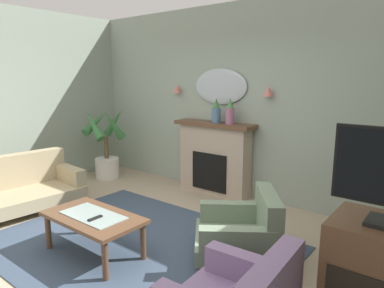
% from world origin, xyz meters
% --- Properties ---
extents(floor, '(7.00, 5.82, 0.10)m').
position_xyz_m(floor, '(0.00, 0.00, -0.05)').
color(floor, tan).
rests_on(floor, ground).
extents(wall_back, '(7.00, 0.10, 2.96)m').
position_xyz_m(wall_back, '(0.00, 2.46, 1.48)').
color(wall_back, '#93A393').
rests_on(wall_back, ground).
extents(patterned_rug, '(3.20, 2.40, 0.01)m').
position_xyz_m(patterned_rug, '(0.00, 0.20, 0.01)').
color(patterned_rug, '#38475B').
rests_on(patterned_rug, ground).
extents(fireplace, '(1.36, 0.36, 1.16)m').
position_xyz_m(fireplace, '(-0.35, 2.24, 0.57)').
color(fireplace, tan).
rests_on(fireplace, ground).
extents(mantel_vase_left, '(0.14, 0.14, 0.39)m').
position_xyz_m(mantel_vase_left, '(-0.30, 2.21, 1.33)').
color(mantel_vase_left, '#4C7093').
rests_on(mantel_vase_left, fireplace).
extents(mantel_vase_right, '(0.13, 0.13, 0.40)m').
position_xyz_m(mantel_vase_right, '(-0.05, 2.21, 1.33)').
color(mantel_vase_right, '#9E6084').
rests_on(mantel_vase_right, fireplace).
extents(wall_mirror, '(0.96, 0.06, 0.56)m').
position_xyz_m(wall_mirror, '(-0.35, 2.38, 1.71)').
color(wall_mirror, '#B2BCC6').
extents(wall_sconce_left, '(0.14, 0.14, 0.14)m').
position_xyz_m(wall_sconce_left, '(-1.20, 2.33, 1.66)').
color(wall_sconce_left, '#D17066').
extents(wall_sconce_right, '(0.14, 0.14, 0.14)m').
position_xyz_m(wall_sconce_right, '(0.50, 2.33, 1.66)').
color(wall_sconce_right, '#D17066').
extents(coffee_table, '(1.10, 0.60, 0.45)m').
position_xyz_m(coffee_table, '(-0.21, -0.18, 0.38)').
color(coffee_table, brown).
rests_on(coffee_table, ground).
extents(tv_remote, '(0.04, 0.16, 0.02)m').
position_xyz_m(tv_remote, '(-0.10, -0.24, 0.45)').
color(tv_remote, black).
rests_on(tv_remote, coffee_table).
extents(floral_couch, '(1.01, 1.78, 0.76)m').
position_xyz_m(floral_couch, '(-2.11, -0.14, 0.32)').
color(floral_couch, tan).
rests_on(floral_couch, ground).
extents(armchair_by_coffee_table, '(1.13, 1.13, 0.71)m').
position_xyz_m(armchair_by_coffee_table, '(1.06, 0.73, 0.31)').
color(armchair_by_coffee_table, gray).
rests_on(armchair_by_coffee_table, ground).
extents(potted_plant_tall_palm, '(0.70, 0.70, 1.32)m').
position_xyz_m(potted_plant_tall_palm, '(-2.40, 1.71, 0.59)').
color(potted_plant_tall_palm, silver).
rests_on(potted_plant_tall_palm, ground).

